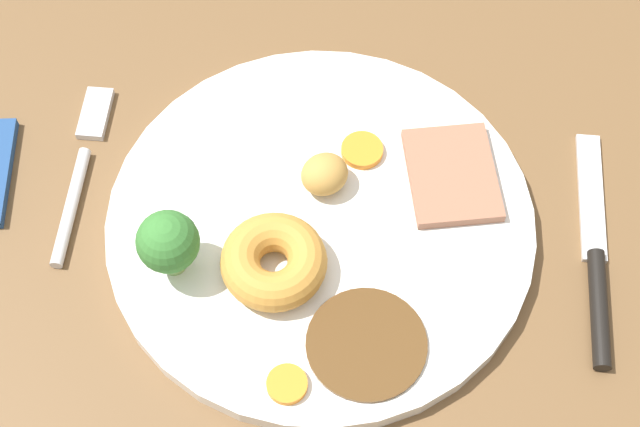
{
  "coord_description": "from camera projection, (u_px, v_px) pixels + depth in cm",
  "views": [
    {
      "loc": [
        3.96,
        -32.5,
        62.46
      ],
      "look_at": [
        -0.93,
        -0.21,
        6.0
      ],
      "focal_mm": 53.65,
      "sensor_mm": 36.0,
      "label": 1
    }
  ],
  "objects": [
    {
      "name": "dining_table",
      "position": [
        333.0,
        242.0,
        0.69
      ],
      "size": [
        120.0,
        84.0,
        3.6
      ],
      "primitive_type": "cube",
      "color": "brown",
      "rests_on": "ground"
    },
    {
      "name": "yorkshire_pudding",
      "position": [
        274.0,
        262.0,
        0.63
      ],
      "size": [
        7.13,
        7.13,
        2.67
      ],
      "primitive_type": "torus",
      "color": "#C68938",
      "rests_on": "dinner_plate"
    },
    {
      "name": "meat_slice_main",
      "position": [
        452.0,
        175.0,
        0.68
      ],
      "size": [
        7.87,
        9.2,
        0.8
      ],
      "primitive_type": "cube",
      "rotation": [
        0.0,
        0.0,
        4.97
      ],
      "color": "#9E664C",
      "rests_on": "dinner_plate"
    },
    {
      "name": "dinner_plate",
      "position": [
        320.0,
        226.0,
        0.67
      ],
      "size": [
        29.82,
        29.82,
        1.4
      ],
      "primitive_type": "cylinder",
      "color": "white",
      "rests_on": "dining_table"
    },
    {
      "name": "knife",
      "position": [
        596.0,
        265.0,
        0.65
      ],
      "size": [
        2.51,
        18.55,
        1.2
      ],
      "rotation": [
        0.0,
        0.0,
        1.63
      ],
      "color": "black",
      "rests_on": "dining_table"
    },
    {
      "name": "carrot_coin_back",
      "position": [
        362.0,
        150.0,
        0.69
      ],
      "size": [
        3.03,
        3.03,
        0.56
      ],
      "primitive_type": "cylinder",
      "color": "orange",
      "rests_on": "dinner_plate"
    },
    {
      "name": "carrot_coin_front",
      "position": [
        287.0,
        384.0,
        0.6
      ],
      "size": [
        2.62,
        2.62,
        0.53
      ],
      "primitive_type": "cylinder",
      "color": "orange",
      "rests_on": "dinner_plate"
    },
    {
      "name": "roast_potato_left",
      "position": [
        325.0,
        174.0,
        0.66
      ],
      "size": [
        4.61,
        4.62,
        2.57
      ],
      "primitive_type": "ellipsoid",
      "rotation": [
        0.0,
        0.0,
        3.95
      ],
      "color": "#BC8C42",
      "rests_on": "dinner_plate"
    },
    {
      "name": "broccoli_floret",
      "position": [
        168.0,
        243.0,
        0.62
      ],
      "size": [
        4.17,
        4.17,
        5.41
      ],
      "color": "#8CB766",
      "rests_on": "dinner_plate"
    },
    {
      "name": "gravy_pool",
      "position": [
        367.0,
        344.0,
        0.61
      ],
      "size": [
        7.87,
        7.87,
        0.3
      ],
      "primitive_type": "cylinder",
      "color": "#563819",
      "rests_on": "dinner_plate"
    },
    {
      "name": "fork",
      "position": [
        81.0,
        167.0,
        0.7
      ],
      "size": [
        2.39,
        15.31,
        0.9
      ],
      "rotation": [
        0.0,
        0.0,
        1.63
      ],
      "color": "silver",
      "rests_on": "dining_table"
    }
  ]
}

